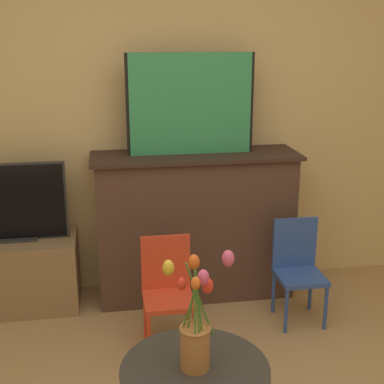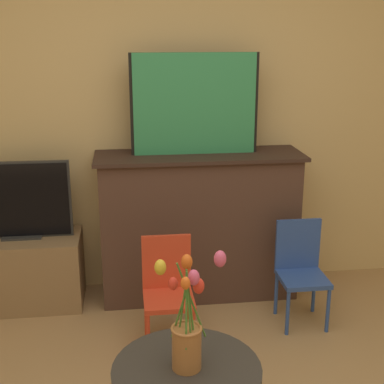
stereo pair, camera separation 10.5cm
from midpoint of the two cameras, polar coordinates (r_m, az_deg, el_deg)
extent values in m
cube|color=tan|center=(3.79, -1.64, 9.51)|extent=(8.00, 0.06, 2.70)
cube|color=#4C3328|center=(3.78, 1.53, -3.56)|extent=(1.35, 0.42, 1.03)
cube|color=#35231C|center=(3.62, 1.61, 3.89)|extent=(1.41, 0.46, 0.02)
cube|color=black|center=(3.58, 1.13, 9.35)|extent=(0.85, 0.02, 0.67)
cube|color=#338E56|center=(3.57, 1.16, 9.33)|extent=(0.81, 0.02, 0.67)
cube|color=olive|center=(3.88, -16.55, -8.06)|extent=(0.76, 0.42, 0.49)
cube|color=#2D2D2D|center=(3.78, -16.86, -4.57)|extent=(0.26, 0.12, 0.02)
cube|color=#2D2D2D|center=(3.71, -17.17, -0.83)|extent=(0.68, 0.02, 0.53)
cube|color=black|center=(3.70, -17.19, -0.87)|extent=(0.65, 0.02, 0.50)
cylinder|color=red|center=(3.17, -3.72, -15.25)|extent=(0.02, 0.02, 0.30)
cylinder|color=red|center=(3.19, 1.12, -14.97)|extent=(0.02, 0.02, 0.30)
cylinder|color=red|center=(3.39, -4.00, -12.93)|extent=(0.02, 0.02, 0.30)
cylinder|color=red|center=(3.41, 0.48, -12.69)|extent=(0.02, 0.02, 0.30)
cube|color=red|center=(3.21, -1.55, -11.40)|extent=(0.29, 0.29, 0.03)
cube|color=red|center=(3.25, -1.81, -7.42)|extent=(0.29, 0.02, 0.34)
cylinder|color=#2D4C99|center=(3.46, 11.05, -12.57)|extent=(0.02, 0.02, 0.30)
cylinder|color=#2D4C99|center=(3.55, 15.14, -12.11)|extent=(0.02, 0.02, 0.30)
cylinder|color=#2D4C99|center=(3.68, 9.79, -10.63)|extent=(0.02, 0.02, 0.30)
cylinder|color=#2D4C99|center=(3.76, 13.66, -10.25)|extent=(0.02, 0.02, 0.30)
cube|color=#2D4C99|center=(3.54, 12.58, -9.01)|extent=(0.29, 0.29, 0.03)
cube|color=#2D4C99|center=(3.58, 12.05, -5.44)|extent=(0.29, 0.02, 0.34)
cylinder|color=#332D28|center=(2.33, 0.80, -18.42)|extent=(0.63, 0.63, 0.02)
cylinder|color=#AD6B38|center=(2.27, 0.81, -16.33)|extent=(0.12, 0.12, 0.18)
torus|color=#AD6B38|center=(2.23, 0.82, -14.36)|extent=(0.13, 0.13, 0.01)
cylinder|color=#477A2D|center=(2.19, 1.36, -12.93)|extent=(0.03, 0.02, 0.26)
ellipsoid|color=red|center=(2.11, 2.15, -9.99)|extent=(0.05, 0.05, 0.07)
cylinder|color=#477A2D|center=(2.20, 0.29, -12.83)|extent=(0.04, 0.03, 0.25)
ellipsoid|color=red|center=(2.15, -0.62, -9.75)|extent=(0.04, 0.04, 0.05)
cylinder|color=#477A2D|center=(2.16, 1.11, -12.47)|extent=(0.02, 0.04, 0.32)
ellipsoid|color=#E0517A|center=(2.06, 1.67, -9.12)|extent=(0.05, 0.05, 0.06)
cylinder|color=#477A2D|center=(2.17, 1.36, -11.55)|extent=(0.13, 0.04, 0.35)
ellipsoid|color=#E0517A|center=(2.14, 4.43, -7.13)|extent=(0.05, 0.05, 0.07)
cylinder|color=#477A2D|center=(2.19, 0.31, -12.03)|extent=(0.09, 0.06, 0.31)
ellipsoid|color=gold|center=(2.16, -2.00, -8.04)|extent=(0.05, 0.05, 0.07)
cylinder|color=#477A2D|center=(2.16, 0.82, -12.44)|extent=(0.02, 0.08, 0.32)
ellipsoid|color=orange|center=(2.02, 0.80, -9.71)|extent=(0.04, 0.04, 0.05)
cylinder|color=#477A2D|center=(2.20, 0.82, -11.96)|extent=(0.02, 0.11, 0.30)
ellipsoid|color=orange|center=(2.23, 0.80, -7.47)|extent=(0.05, 0.05, 0.07)
camera|label=1|loc=(0.05, -88.98, 0.31)|focal=50.00mm
camera|label=2|loc=(0.05, 91.02, -0.31)|focal=50.00mm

